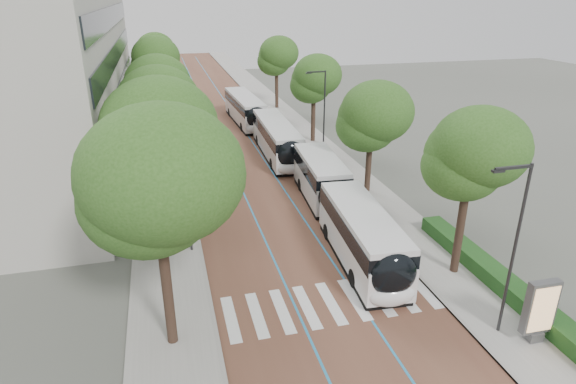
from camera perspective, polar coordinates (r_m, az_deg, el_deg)
The scene contains 20 objects.
ground at distance 23.80m, azimuth 5.46°, elevation -14.41°, with size 160.00×160.00×0.00m, color #51544C.
road at distance 59.87m, azimuth -7.69°, elevation 8.60°, with size 11.00×140.00×0.02m, color brown.
sidewalk_left at distance 59.47m, azimuth -14.94°, elevation 8.00°, with size 4.00×140.00×0.12m, color gray.
sidewalk_right at distance 61.18m, azimuth -0.63°, elevation 9.15°, with size 4.00×140.00×0.12m, color gray.
kerb_left at distance 59.48m, azimuth -13.10°, elevation 8.18°, with size 0.20×140.00×0.14m, color gray.
kerb_right at distance 60.76m, azimuth -2.39°, elevation 9.04°, with size 0.20×140.00×0.14m, color gray.
zebra_crossing at distance 24.59m, azimuth 5.11°, elevation -12.94°, with size 10.55×3.60×0.01m.
lane_line_left at distance 59.71m, azimuth -9.23°, elevation 8.49°, with size 0.12×126.00×0.01m, color teal.
lane_line_right at distance 60.08m, azimuth -6.16°, elevation 8.74°, with size 0.12×126.00×0.01m, color teal.
office_building at distance 47.99m, azimuth -30.23°, elevation 10.88°, with size 18.11×40.00×14.00m.
hedge at distance 27.57m, azimuth 23.86°, elevation -9.52°, with size 1.20×14.00×0.80m, color #194718.
streetlight_near at distance 22.13m, azimuth 25.12°, elevation -5.04°, with size 1.82×0.20×8.00m.
streetlight_far at distance 43.03m, azimuth 4.10°, elevation 9.83°, with size 1.82×0.20×8.00m.
lamp_post_left at distance 27.68m, azimuth -11.95°, elevation 0.54°, with size 0.14×0.14×8.00m, color #292A2C.
trees_left at distance 39.71m, azimuth -15.52°, elevation 10.87°, with size 6.38×60.81×10.09m.
trees_right at distance 43.16m, azimuth 5.52°, elevation 11.71°, with size 5.33×46.92×8.69m.
lead_bus at distance 30.58m, azimuth 6.46°, elevation -2.01°, with size 3.82×18.53×3.20m.
bus_queued_0 at distance 44.68m, azimuth -1.26°, elevation 6.13°, with size 2.90×12.47×3.20m.
bus_queued_1 at distance 56.88m, azimuth -5.04°, elevation 9.65°, with size 3.05×12.49×3.20m.
ad_panel at distance 23.83m, azimuth 27.67°, elevation -12.27°, with size 1.44×0.57×2.98m.
Camera 1 is at (-6.90, -17.74, 14.28)m, focal length 30.00 mm.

